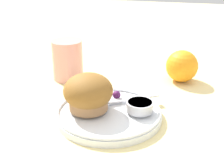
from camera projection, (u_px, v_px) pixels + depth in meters
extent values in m
plane|color=beige|center=(104.00, 112.00, 0.67)|extent=(3.00, 3.00, 0.00)
cylinder|color=white|center=(109.00, 115.00, 0.64)|extent=(0.22, 0.22, 0.01)
torus|color=white|center=(109.00, 111.00, 0.64)|extent=(0.21, 0.21, 0.01)
cylinder|color=#9E7047|center=(89.00, 102.00, 0.63)|extent=(0.08, 0.08, 0.03)
ellipsoid|color=brown|center=(88.00, 91.00, 0.62)|extent=(0.10, 0.10, 0.07)
cylinder|color=silver|center=(140.00, 106.00, 0.63)|extent=(0.06, 0.06, 0.02)
cylinder|color=beige|center=(140.00, 103.00, 0.63)|extent=(0.05, 0.05, 0.00)
sphere|color=#4C194C|center=(109.00, 94.00, 0.68)|extent=(0.02, 0.02, 0.02)
sphere|color=#4C194C|center=(117.00, 95.00, 0.68)|extent=(0.02, 0.02, 0.02)
cube|color=silver|center=(122.00, 100.00, 0.67)|extent=(0.15, 0.10, 0.00)
sphere|color=orange|center=(182.00, 66.00, 0.81)|extent=(0.08, 0.08, 0.08)
cylinder|color=#E5998C|center=(68.00, 60.00, 0.82)|extent=(0.08, 0.08, 0.10)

